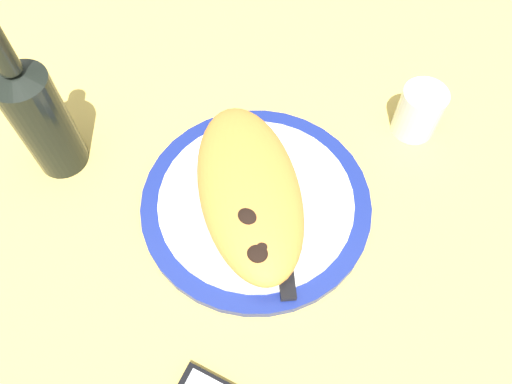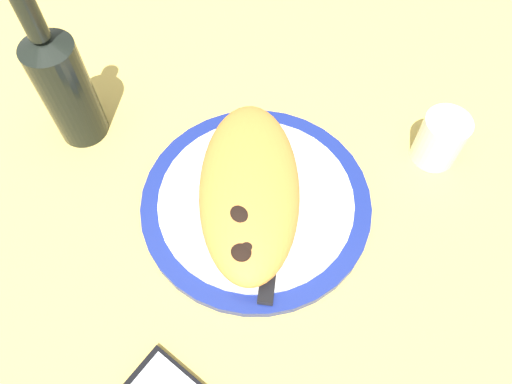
{
  "view_description": "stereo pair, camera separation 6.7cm",
  "coord_description": "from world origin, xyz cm",
  "px_view_note": "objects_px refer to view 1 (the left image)",
  "views": [
    {
      "loc": [
        33.69,
        3.16,
        62.12
      ],
      "look_at": [
        0.0,
        0.0,
        3.79
      ],
      "focal_mm": 34.41,
      "sensor_mm": 36.0,
      "label": 1
    },
    {
      "loc": [
        32.4,
        9.77,
        62.12
      ],
      "look_at": [
        0.0,
        0.0,
        3.79
      ],
      "focal_mm": 34.41,
      "sensor_mm": 36.0,
      "label": 2
    }
  ],
  "objects_px": {
    "water_glass": "(418,113)",
    "calzone": "(249,191)",
    "plate": "(256,202)",
    "fork": "(203,210)",
    "knife": "(283,245)",
    "wine_bottle": "(39,116)"
  },
  "relations": [
    {
      "from": "knife",
      "to": "calzone",
      "type": "bearing_deg",
      "value": -142.33
    },
    {
      "from": "calzone",
      "to": "knife",
      "type": "height_order",
      "value": "calzone"
    },
    {
      "from": "calzone",
      "to": "water_glass",
      "type": "xyz_separation_m",
      "value": [
        -0.17,
        0.24,
        -0.01
      ]
    },
    {
      "from": "calzone",
      "to": "fork",
      "type": "relative_size",
      "value": 2.0
    },
    {
      "from": "water_glass",
      "to": "wine_bottle",
      "type": "height_order",
      "value": "wine_bottle"
    },
    {
      "from": "plate",
      "to": "fork",
      "type": "bearing_deg",
      "value": -70.1
    },
    {
      "from": "knife",
      "to": "wine_bottle",
      "type": "relative_size",
      "value": 0.81
    },
    {
      "from": "water_glass",
      "to": "calzone",
      "type": "bearing_deg",
      "value": -55.71
    },
    {
      "from": "fork",
      "to": "knife",
      "type": "relative_size",
      "value": 0.73
    },
    {
      "from": "fork",
      "to": "water_glass",
      "type": "distance_m",
      "value": 0.36
    },
    {
      "from": "fork",
      "to": "water_glass",
      "type": "relative_size",
      "value": 1.93
    },
    {
      "from": "water_glass",
      "to": "fork",
      "type": "bearing_deg",
      "value": -58.28
    },
    {
      "from": "calzone",
      "to": "knife",
      "type": "xyz_separation_m",
      "value": [
        0.07,
        0.05,
        -0.02
      ]
    },
    {
      "from": "fork",
      "to": "water_glass",
      "type": "bearing_deg",
      "value": 121.72
    },
    {
      "from": "knife",
      "to": "fork",
      "type": "bearing_deg",
      "value": -111.07
    },
    {
      "from": "water_glass",
      "to": "wine_bottle",
      "type": "relative_size",
      "value": 0.31
    },
    {
      "from": "fork",
      "to": "knife",
      "type": "xyz_separation_m",
      "value": [
        0.04,
        0.11,
        0.0
      ]
    },
    {
      "from": "plate",
      "to": "water_glass",
      "type": "xyz_separation_m",
      "value": [
        -0.16,
        0.23,
        0.03
      ]
    },
    {
      "from": "plate",
      "to": "water_glass",
      "type": "distance_m",
      "value": 0.29
    },
    {
      "from": "plate",
      "to": "wine_bottle",
      "type": "bearing_deg",
      "value": -100.16
    },
    {
      "from": "water_glass",
      "to": "wine_bottle",
      "type": "xyz_separation_m",
      "value": [
        0.11,
        -0.53,
        0.07
      ]
    },
    {
      "from": "fork",
      "to": "wine_bottle",
      "type": "bearing_deg",
      "value": -109.29
    }
  ]
}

